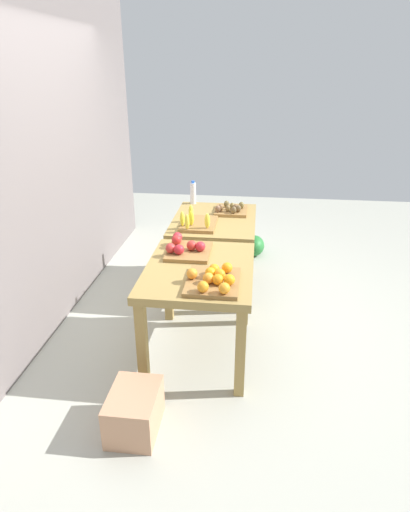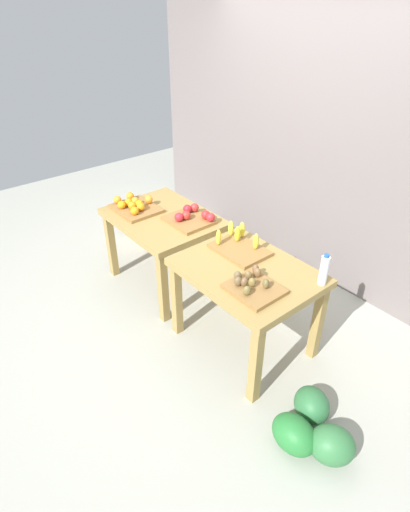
{
  "view_description": "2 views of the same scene",
  "coord_description": "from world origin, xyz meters",
  "views": [
    {
      "loc": [
        -3.44,
        -0.39,
        2.13
      ],
      "look_at": [
        0.08,
        0.03,
        0.56
      ],
      "focal_mm": 30.33,
      "sensor_mm": 36.0,
      "label": 1
    },
    {
      "loc": [
        2.32,
        -1.86,
        2.52
      ],
      "look_at": [
        0.05,
        0.01,
        0.61
      ],
      "focal_mm": 28.91,
      "sensor_mm": 36.0,
      "label": 2
    }
  ],
  "objects": [
    {
      "name": "orange_bin",
      "position": [
        -0.83,
        -0.14,
        0.8
      ],
      "size": [
        0.45,
        0.38,
        0.11
      ],
      "color": "olive",
      "rests_on": "display_table_left"
    },
    {
      "name": "ground_plane",
      "position": [
        0.0,
        0.0,
        0.0
      ],
      "size": [
        8.0,
        8.0,
        0.0
      ],
      "primitive_type": "plane",
      "color": "#A8A99C"
    },
    {
      "name": "kiwi_bin",
      "position": [
        0.76,
        -0.15,
        0.79
      ],
      "size": [
        0.36,
        0.32,
        0.1
      ],
      "color": "olive",
      "rests_on": "display_table_right"
    },
    {
      "name": "apple_bin",
      "position": [
        -0.31,
        0.14,
        0.79
      ],
      "size": [
        0.42,
        0.36,
        0.11
      ],
      "color": "olive",
      "rests_on": "display_table_left"
    },
    {
      "name": "watermelon_pile",
      "position": [
        1.5,
        -0.28,
        0.12
      ],
      "size": [
        0.64,
        0.56,
        0.25
      ],
      "color": "#32703D",
      "rests_on": "ground_plane"
    },
    {
      "name": "display_table_right",
      "position": [
        0.56,
        0.0,
        0.64
      ],
      "size": [
        1.04,
        0.8,
        0.76
      ],
      "color": "olive",
      "rests_on": "ground_plane"
    },
    {
      "name": "cardboard_produce_box",
      "position": [
        -1.42,
        0.3,
        0.14
      ],
      "size": [
        0.4,
        0.3,
        0.28
      ],
      "primitive_type": "cube",
      "color": "tan",
      "rests_on": "ground_plane"
    },
    {
      "name": "banana_crate",
      "position": [
        0.32,
        0.14,
        0.79
      ],
      "size": [
        0.44,
        0.32,
        0.17
      ],
      "color": "olive",
      "rests_on": "display_table_right"
    },
    {
      "name": "display_table_left",
      "position": [
        -0.56,
        0.0,
        0.64
      ],
      "size": [
        1.04,
        0.8,
        0.76
      ],
      "color": "olive",
      "rests_on": "ground_plane"
    },
    {
      "name": "water_bottle",
      "position": [
        1.03,
        0.28,
        0.87
      ],
      "size": [
        0.06,
        0.06,
        0.25
      ],
      "color": "silver",
      "rests_on": "display_table_right"
    },
    {
      "name": "back_wall",
      "position": [
        0.0,
        1.35,
        1.5
      ],
      "size": [
        4.4,
        0.12,
        3.0
      ],
      "primitive_type": "cube",
      "color": "slate",
      "rests_on": "ground_plane"
    }
  ]
}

